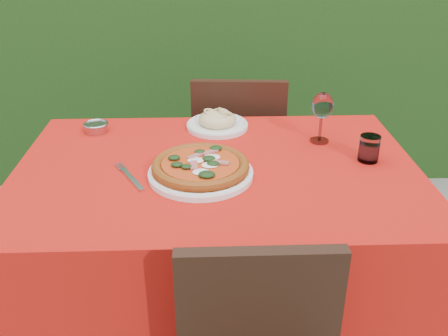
{
  "coord_description": "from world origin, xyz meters",
  "views": [
    {
      "loc": [
        -0.03,
        -1.39,
        1.45
      ],
      "look_at": [
        0.02,
        -0.05,
        0.77
      ],
      "focal_mm": 40.0,
      "sensor_mm": 36.0,
      "label": 1
    }
  ],
  "objects_px": {
    "pasta_plate": "(217,122)",
    "wine_glass": "(322,108)",
    "pizza_plate": "(201,168)",
    "steel_ramekin": "(96,128)",
    "chair_far": "(238,154)",
    "fork": "(132,179)",
    "water_glass": "(369,150)"
  },
  "relations": [
    {
      "from": "pizza_plate",
      "to": "fork",
      "type": "xyz_separation_m",
      "value": [
        -0.2,
        -0.02,
        -0.02
      ]
    },
    {
      "from": "fork",
      "to": "pizza_plate",
      "type": "bearing_deg",
      "value": -23.97
    },
    {
      "from": "chair_far",
      "to": "wine_glass",
      "type": "xyz_separation_m",
      "value": [
        0.25,
        -0.45,
        0.38
      ]
    },
    {
      "from": "water_glass",
      "to": "wine_glass",
      "type": "relative_size",
      "value": 0.48
    },
    {
      "from": "water_glass",
      "to": "fork",
      "type": "distance_m",
      "value": 0.75
    },
    {
      "from": "steel_ramekin",
      "to": "chair_far",
      "type": "bearing_deg",
      "value": 31.22
    },
    {
      "from": "wine_glass",
      "to": "fork",
      "type": "distance_m",
      "value": 0.68
    },
    {
      "from": "pizza_plate",
      "to": "wine_glass",
      "type": "relative_size",
      "value": 2.1
    },
    {
      "from": "pasta_plate",
      "to": "water_glass",
      "type": "distance_m",
      "value": 0.56
    },
    {
      "from": "water_glass",
      "to": "steel_ramekin",
      "type": "bearing_deg",
      "value": 163.36
    },
    {
      "from": "pasta_plate",
      "to": "steel_ramekin",
      "type": "relative_size",
      "value": 2.77
    },
    {
      "from": "fork",
      "to": "wine_glass",
      "type": "bearing_deg",
      "value": -5.53
    },
    {
      "from": "wine_glass",
      "to": "steel_ramekin",
      "type": "distance_m",
      "value": 0.81
    },
    {
      "from": "wine_glass",
      "to": "fork",
      "type": "relative_size",
      "value": 0.82
    },
    {
      "from": "chair_far",
      "to": "water_glass",
      "type": "bearing_deg",
      "value": 126.1
    },
    {
      "from": "wine_glass",
      "to": "fork",
      "type": "bearing_deg",
      "value": -157.06
    },
    {
      "from": "pasta_plate",
      "to": "fork",
      "type": "relative_size",
      "value": 1.04
    },
    {
      "from": "wine_glass",
      "to": "pasta_plate",
      "type": "bearing_deg",
      "value": 158.29
    },
    {
      "from": "fork",
      "to": "steel_ramekin",
      "type": "xyz_separation_m",
      "value": [
        -0.18,
        0.38,
        0.01
      ]
    },
    {
      "from": "pasta_plate",
      "to": "pizza_plate",
      "type": "bearing_deg",
      "value": -98.8
    },
    {
      "from": "chair_far",
      "to": "pasta_plate",
      "type": "relative_size",
      "value": 3.81
    },
    {
      "from": "pizza_plate",
      "to": "steel_ramekin",
      "type": "xyz_separation_m",
      "value": [
        -0.38,
        0.36,
        -0.01
      ]
    },
    {
      "from": "chair_far",
      "to": "pizza_plate",
      "type": "bearing_deg",
      "value": 81.11
    },
    {
      "from": "pasta_plate",
      "to": "wine_glass",
      "type": "distance_m",
      "value": 0.39
    },
    {
      "from": "pizza_plate",
      "to": "steel_ramekin",
      "type": "relative_size",
      "value": 4.56
    },
    {
      "from": "pasta_plate",
      "to": "chair_far",
      "type": "bearing_deg",
      "value": 71.75
    },
    {
      "from": "pizza_plate",
      "to": "fork",
      "type": "distance_m",
      "value": 0.21
    },
    {
      "from": "chair_far",
      "to": "fork",
      "type": "xyz_separation_m",
      "value": [
        -0.36,
        -0.71,
        0.26
      ]
    },
    {
      "from": "pizza_plate",
      "to": "chair_far",
      "type": "bearing_deg",
      "value": 76.92
    },
    {
      "from": "chair_far",
      "to": "water_glass",
      "type": "relative_size",
      "value": 10.12
    },
    {
      "from": "water_glass",
      "to": "wine_glass",
      "type": "height_order",
      "value": "wine_glass"
    },
    {
      "from": "chair_far",
      "to": "steel_ramekin",
      "type": "xyz_separation_m",
      "value": [
        -0.54,
        -0.33,
        0.27
      ]
    }
  ]
}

